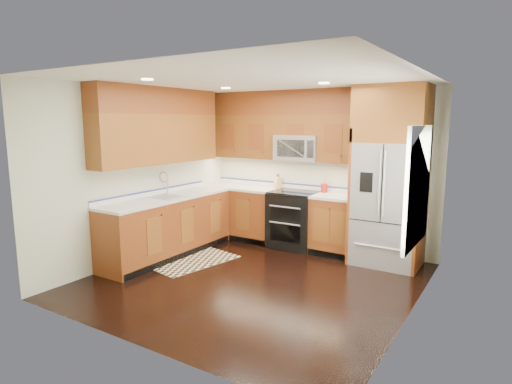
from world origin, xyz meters
The scene contains 16 objects.
ground centered at (0.00, 0.00, 0.00)m, with size 4.00×4.00×0.00m, color black.
wall_back centered at (0.00, 2.00, 1.30)m, with size 4.00×0.02×2.60m, color silver.
wall_left centered at (-2.00, 0.00, 1.30)m, with size 0.02×4.00×2.60m, color silver.
wall_right centered at (2.00, 0.00, 1.30)m, with size 0.02×4.00×2.60m, color silver.
window centered at (1.98, 0.20, 1.40)m, with size 0.04×1.10×1.30m.
base_cabinets centered at (-1.23, 0.90, 0.45)m, with size 2.85×3.00×0.90m.
countertop centered at (-1.09, 1.01, 0.92)m, with size 2.86×3.01×0.04m.
upper_cabinets centered at (-1.15, 1.09, 2.02)m, with size 2.85×3.00×1.15m.
range centered at (-0.25, 1.67, 0.47)m, with size 0.76×0.67×0.95m.
microwave centered at (-0.25, 1.80, 1.66)m, with size 0.76×0.40×0.42m.
refrigerator centered at (1.30, 1.63, 1.30)m, with size 0.98×0.75×2.60m.
sink_faucet centered at (-1.73, 0.23, 0.99)m, with size 0.54×0.44×0.37m.
rug centered at (-1.20, 0.18, 0.01)m, with size 0.78×1.29×0.01m, color black.
knife_block centered at (-0.69, 1.89, 1.04)m, with size 0.13×0.15×0.25m.
utensil_crock centered at (0.19, 1.87, 1.04)m, with size 0.12×0.12×0.30m.
cutting_board centered at (0.75, 1.91, 0.95)m, with size 0.29×0.29×0.02m, color brown.
Camera 1 is at (2.91, -4.59, 2.09)m, focal length 30.00 mm.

